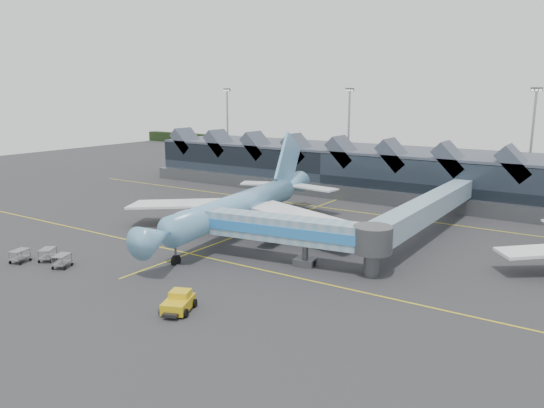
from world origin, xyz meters
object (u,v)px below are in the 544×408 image
Objects in this scene: fuel_truck at (234,212)px; main_airliner at (242,205)px; jet_bridge at (297,232)px; pushback_tug at (178,303)px.

main_airliner is at bearing -26.79° from fuel_truck.
pushback_tug is at bearing -104.94° from jet_bridge.
jet_bridge is 5.64× the size of pushback_tug.
pushback_tug is (17.63, -31.69, -0.97)m from fuel_truck.
main_airliner is at bearing 92.28° from pushback_tug.
jet_bridge is at bearing -18.85° from fuel_truck.
fuel_truck is 36.28m from pushback_tug.
jet_bridge is 2.76× the size of fuel_truck.
fuel_truck is at bearing 139.49° from jet_bridge.
pushback_tug is (12.76, -27.56, -3.50)m from main_airliner.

